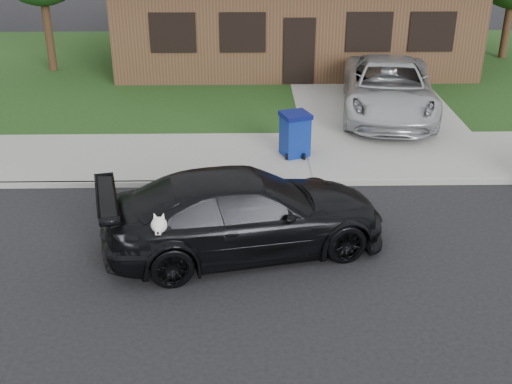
{
  "coord_description": "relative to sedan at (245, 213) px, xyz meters",
  "views": [
    {
      "loc": [
        2.23,
        -9.41,
        6.05
      ],
      "look_at": [
        2.43,
        0.88,
        1.1
      ],
      "focal_mm": 45.0,
      "sensor_mm": 36.0,
      "label": 1
    }
  ],
  "objects": [
    {
      "name": "recycling_bin",
      "position": [
        1.22,
        4.21,
        -0.09
      ],
      "size": [
        0.82,
        0.82,
        1.06
      ],
      "rotation": [
        0.0,
        0.0,
        0.35
      ],
      "color": "navy",
      "rests_on": "sidewalk"
    },
    {
      "name": "ground",
      "position": [
        -2.22,
        -0.78,
        -0.74
      ],
      "size": [
        120.0,
        120.0,
        0.0
      ],
      "primitive_type": "plane",
      "color": "black",
      "rests_on": "ground"
    },
    {
      "name": "sidewalk",
      "position": [
        -2.22,
        4.22,
        -0.68
      ],
      "size": [
        60.0,
        3.0,
        0.12
      ],
      "primitive_type": "cube",
      "color": "gray",
      "rests_on": "ground"
    },
    {
      "name": "minivan",
      "position": [
        4.07,
        7.21,
        0.14
      ],
      "size": [
        3.23,
        5.66,
        1.49
      ],
      "primitive_type": "imported",
      "rotation": [
        0.0,
        0.0,
        -0.15
      ],
      "color": "#BABDC2",
      "rests_on": "driveway"
    },
    {
      "name": "lawn",
      "position": [
        -2.22,
        12.22,
        -0.68
      ],
      "size": [
        60.0,
        13.0,
        0.13
      ],
      "primitive_type": "cube",
      "color": "#193814",
      "rests_on": "ground"
    },
    {
      "name": "curb",
      "position": [
        -2.22,
        2.72,
        -0.68
      ],
      "size": [
        60.0,
        0.12,
        0.12
      ],
      "primitive_type": "cube",
      "color": "gray",
      "rests_on": "ground"
    },
    {
      "name": "house",
      "position": [
        1.78,
        14.22,
        1.39
      ],
      "size": [
        12.6,
        8.6,
        4.65
      ],
      "color": "#422B1C",
      "rests_on": "ground"
    },
    {
      "name": "sedan",
      "position": [
        0.0,
        0.0,
        0.0
      ],
      "size": [
        5.46,
        3.22,
        1.48
      ],
      "rotation": [
        0.0,
        0.0,
        1.81
      ],
      "color": "black",
      "rests_on": "ground"
    },
    {
      "name": "driveway",
      "position": [
        3.78,
        9.22,
        -0.67
      ],
      "size": [
        4.5,
        13.0,
        0.14
      ],
      "primitive_type": "cube",
      "color": "gray",
      "rests_on": "ground"
    }
  ]
}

